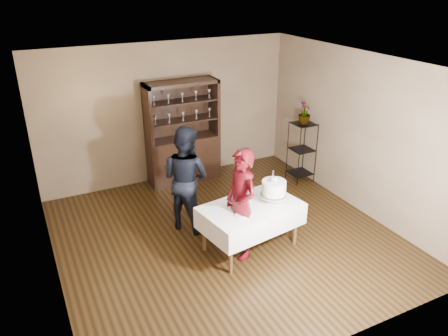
{
  "coord_description": "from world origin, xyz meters",
  "views": [
    {
      "loc": [
        -2.63,
        -5.25,
        3.82
      ],
      "look_at": [
        0.03,
        0.1,
        1.14
      ],
      "focal_mm": 35.0,
      "sensor_mm": 36.0,
      "label": 1
    }
  ],
  "objects_px": {
    "plant_etagere": "(302,149)",
    "cake_table": "(251,216)",
    "woman": "(241,204)",
    "potted_plant": "(304,113)",
    "man": "(186,178)",
    "cake": "(274,189)",
    "china_hutch": "(183,148)"
  },
  "relations": [
    {
      "from": "cake",
      "to": "potted_plant",
      "type": "bearing_deg",
      "value": 44.21
    },
    {
      "from": "china_hutch",
      "to": "cake_table",
      "type": "relative_size",
      "value": 1.29
    },
    {
      "from": "man",
      "to": "potted_plant",
      "type": "height_order",
      "value": "man"
    },
    {
      "from": "man",
      "to": "cake",
      "type": "relative_size",
      "value": 3.15
    },
    {
      "from": "cake_table",
      "to": "man",
      "type": "relative_size",
      "value": 0.9
    },
    {
      "from": "woman",
      "to": "cake",
      "type": "bearing_deg",
      "value": 86.75
    },
    {
      "from": "china_hutch",
      "to": "potted_plant",
      "type": "bearing_deg",
      "value": -27.36
    },
    {
      "from": "china_hutch",
      "to": "plant_etagere",
      "type": "xyz_separation_m",
      "value": [
        2.08,
        -1.05,
        -0.01
      ]
    },
    {
      "from": "cake_table",
      "to": "china_hutch",
      "type": "bearing_deg",
      "value": 90.04
    },
    {
      "from": "china_hutch",
      "to": "man",
      "type": "distance_m",
      "value": 1.79
    },
    {
      "from": "plant_etagere",
      "to": "potted_plant",
      "type": "bearing_deg",
      "value": -135.1
    },
    {
      "from": "cake_table",
      "to": "woman",
      "type": "relative_size",
      "value": 0.94
    },
    {
      "from": "woman",
      "to": "man",
      "type": "xyz_separation_m",
      "value": [
        -0.4,
        1.09,
        0.03
      ]
    },
    {
      "from": "cake",
      "to": "china_hutch",
      "type": "bearing_deg",
      "value": 97.25
    },
    {
      "from": "china_hutch",
      "to": "plant_etagere",
      "type": "height_order",
      "value": "china_hutch"
    },
    {
      "from": "potted_plant",
      "to": "cake",
      "type": "bearing_deg",
      "value": -135.79
    },
    {
      "from": "man",
      "to": "potted_plant",
      "type": "relative_size",
      "value": 4.05
    },
    {
      "from": "china_hutch",
      "to": "cake",
      "type": "relative_size",
      "value": 3.66
    },
    {
      "from": "cake_table",
      "to": "woman",
      "type": "height_order",
      "value": "woman"
    },
    {
      "from": "woman",
      "to": "plant_etagere",
      "type": "bearing_deg",
      "value": 121.26
    },
    {
      "from": "china_hutch",
      "to": "cake",
      "type": "bearing_deg",
      "value": -82.75
    },
    {
      "from": "china_hutch",
      "to": "potted_plant",
      "type": "height_order",
      "value": "china_hutch"
    },
    {
      "from": "plant_etagere",
      "to": "cake_table",
      "type": "relative_size",
      "value": 0.77
    },
    {
      "from": "cake_table",
      "to": "potted_plant",
      "type": "bearing_deg",
      "value": 38.06
    },
    {
      "from": "woman",
      "to": "cake",
      "type": "distance_m",
      "value": 0.56
    },
    {
      "from": "plant_etagere",
      "to": "woman",
      "type": "height_order",
      "value": "woman"
    },
    {
      "from": "china_hutch",
      "to": "woman",
      "type": "relative_size",
      "value": 1.2
    },
    {
      "from": "cake",
      "to": "woman",
      "type": "bearing_deg",
      "value": -177.78
    },
    {
      "from": "plant_etagere",
      "to": "woman",
      "type": "relative_size",
      "value": 0.72
    },
    {
      "from": "potted_plant",
      "to": "china_hutch",
      "type": "bearing_deg",
      "value": 152.64
    },
    {
      "from": "plant_etagere",
      "to": "potted_plant",
      "type": "relative_size",
      "value": 2.82
    },
    {
      "from": "china_hutch",
      "to": "potted_plant",
      "type": "xyz_separation_m",
      "value": [
        2.06,
        -1.07,
        0.74
      ]
    }
  ]
}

